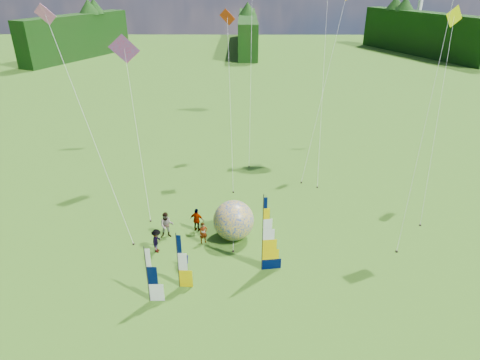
{
  "coord_description": "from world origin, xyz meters",
  "views": [
    {
      "loc": [
        -0.8,
        -18.31,
        16.44
      ],
      "look_at": [
        -1.0,
        4.0,
        5.5
      ],
      "focal_mm": 32.0,
      "sensor_mm": 36.0,
      "label": 1
    }
  ],
  "objects_px": {
    "feather_banner_main": "(263,235)",
    "bol_inflatable": "(234,220)",
    "spectator_d": "(197,220)",
    "side_banner_left": "(178,262)",
    "side_banner_far": "(147,276)",
    "spectator_c": "(157,241)",
    "camp_chair": "(183,263)",
    "spectator_b": "(167,225)",
    "spectator_a": "(203,233)",
    "kite_whale": "(325,49)"
  },
  "relations": [
    {
      "from": "feather_banner_main",
      "to": "side_banner_far",
      "type": "relative_size",
      "value": 1.44
    },
    {
      "from": "spectator_d",
      "to": "camp_chair",
      "type": "bearing_deg",
      "value": 100.79
    },
    {
      "from": "spectator_d",
      "to": "kite_whale",
      "type": "distance_m",
      "value": 19.16
    },
    {
      "from": "side_banner_left",
      "to": "kite_whale",
      "type": "bearing_deg",
      "value": 63.23
    },
    {
      "from": "side_banner_left",
      "to": "side_banner_far",
      "type": "bearing_deg",
      "value": -138.59
    },
    {
      "from": "side_banner_left",
      "to": "spectator_b",
      "type": "relative_size",
      "value": 1.88
    },
    {
      "from": "spectator_b",
      "to": "spectator_d",
      "type": "bearing_deg",
      "value": 13.57
    },
    {
      "from": "spectator_b",
      "to": "camp_chair",
      "type": "relative_size",
      "value": 2.05
    },
    {
      "from": "camp_chair",
      "to": "kite_whale",
      "type": "xyz_separation_m",
      "value": [
        10.75,
        17.44,
        9.87
      ]
    },
    {
      "from": "feather_banner_main",
      "to": "bol_inflatable",
      "type": "xyz_separation_m",
      "value": [
        -1.79,
        3.48,
        -1.14
      ]
    },
    {
      "from": "spectator_b",
      "to": "spectator_d",
      "type": "relative_size",
      "value": 1.09
    },
    {
      "from": "spectator_d",
      "to": "camp_chair",
      "type": "xyz_separation_m",
      "value": [
        -0.44,
        -4.35,
        -0.41
      ]
    },
    {
      "from": "bol_inflatable",
      "to": "spectator_a",
      "type": "relative_size",
      "value": 1.79
    },
    {
      "from": "spectator_a",
      "to": "spectator_b",
      "type": "height_order",
      "value": "spectator_b"
    },
    {
      "from": "feather_banner_main",
      "to": "bol_inflatable",
      "type": "height_order",
      "value": "feather_banner_main"
    },
    {
      "from": "side_banner_far",
      "to": "camp_chair",
      "type": "bearing_deg",
      "value": 61.84
    },
    {
      "from": "spectator_c",
      "to": "camp_chair",
      "type": "xyz_separation_m",
      "value": [
        1.89,
        -1.84,
        -0.37
      ]
    },
    {
      "from": "bol_inflatable",
      "to": "camp_chair",
      "type": "xyz_separation_m",
      "value": [
        -3.02,
        -3.49,
        -0.91
      ]
    },
    {
      "from": "spectator_a",
      "to": "spectator_d",
      "type": "relative_size",
      "value": 0.88
    },
    {
      "from": "camp_chair",
      "to": "bol_inflatable",
      "type": "bearing_deg",
      "value": 66.97
    },
    {
      "from": "side_banner_left",
      "to": "spectator_d",
      "type": "distance_m",
      "value": 6.04
    },
    {
      "from": "feather_banner_main",
      "to": "kite_whale",
      "type": "relative_size",
      "value": 0.24
    },
    {
      "from": "bol_inflatable",
      "to": "kite_whale",
      "type": "height_order",
      "value": "kite_whale"
    },
    {
      "from": "side_banner_far",
      "to": "spectator_d",
      "type": "distance_m",
      "value": 7.45
    },
    {
      "from": "spectator_a",
      "to": "camp_chair",
      "type": "relative_size",
      "value": 1.66
    },
    {
      "from": "spectator_a",
      "to": "spectator_d",
      "type": "distance_m",
      "value": 1.58
    },
    {
      "from": "spectator_c",
      "to": "spectator_d",
      "type": "bearing_deg",
      "value": -37.65
    },
    {
      "from": "side_banner_far",
      "to": "spectator_b",
      "type": "xyz_separation_m",
      "value": [
        -0.05,
        6.34,
        -0.8
      ]
    },
    {
      "from": "bol_inflatable",
      "to": "spectator_d",
      "type": "height_order",
      "value": "bol_inflatable"
    },
    {
      "from": "spectator_c",
      "to": "camp_chair",
      "type": "height_order",
      "value": "spectator_c"
    },
    {
      "from": "feather_banner_main",
      "to": "spectator_a",
      "type": "height_order",
      "value": "feather_banner_main"
    },
    {
      "from": "spectator_b",
      "to": "camp_chair",
      "type": "xyz_separation_m",
      "value": [
        1.52,
        -3.54,
        -0.48
      ]
    },
    {
      "from": "feather_banner_main",
      "to": "spectator_c",
      "type": "xyz_separation_m",
      "value": [
        -6.71,
        1.83,
        -1.69
      ]
    },
    {
      "from": "spectator_d",
      "to": "camp_chair",
      "type": "height_order",
      "value": "spectator_d"
    },
    {
      "from": "side_banner_far",
      "to": "kite_whale",
      "type": "distance_m",
      "value": 25.15
    },
    {
      "from": "side_banner_left",
      "to": "spectator_b",
      "type": "bearing_deg",
      "value": 109.19
    },
    {
      "from": "side_banner_far",
      "to": "spectator_a",
      "type": "height_order",
      "value": "side_banner_far"
    },
    {
      "from": "spectator_c",
      "to": "spectator_d",
      "type": "height_order",
      "value": "spectator_d"
    },
    {
      "from": "bol_inflatable",
      "to": "spectator_d",
      "type": "bearing_deg",
      "value": 161.6
    },
    {
      "from": "feather_banner_main",
      "to": "side_banner_left",
      "type": "xyz_separation_m",
      "value": [
        -4.8,
        -1.61,
        -0.74
      ]
    },
    {
      "from": "spectator_d",
      "to": "bol_inflatable",
      "type": "bearing_deg",
      "value": 178.22
    },
    {
      "from": "spectator_a",
      "to": "spectator_d",
      "type": "height_order",
      "value": "spectator_d"
    },
    {
      "from": "bol_inflatable",
      "to": "side_banner_left",
      "type": "bearing_deg",
      "value": -120.61
    },
    {
      "from": "side_banner_left",
      "to": "spectator_b",
      "type": "xyz_separation_m",
      "value": [
        -1.53,
        5.15,
        -0.83
      ]
    },
    {
      "from": "side_banner_left",
      "to": "kite_whale",
      "type": "distance_m",
      "value": 23.48
    },
    {
      "from": "feather_banner_main",
      "to": "side_banner_left",
      "type": "height_order",
      "value": "feather_banner_main"
    },
    {
      "from": "side_banner_left",
      "to": "side_banner_far",
      "type": "relative_size",
      "value": 1.02
    },
    {
      "from": "side_banner_left",
      "to": "spectator_c",
      "type": "xyz_separation_m",
      "value": [
        -1.9,
        3.44,
        -0.95
      ]
    },
    {
      "from": "side_banner_left",
      "to": "side_banner_far",
      "type": "distance_m",
      "value": 1.9
    },
    {
      "from": "spectator_b",
      "to": "feather_banner_main",
      "type": "bearing_deg",
      "value": -37.86
    }
  ]
}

